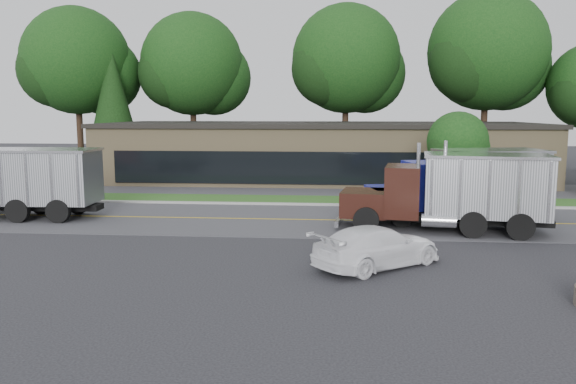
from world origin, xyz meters
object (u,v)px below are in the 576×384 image
object	(u,v)px
dump_truck_red	(14,181)
dump_truck_blue	(467,183)
dump_truck_maroon	(456,190)
rally_car	(377,246)

from	to	relation	value
dump_truck_red	dump_truck_blue	world-z (taller)	same
dump_truck_maroon	rally_car	bearing A→B (deg)	65.87
dump_truck_maroon	rally_car	xyz separation A→B (m)	(-3.74, -5.85, -1.12)
dump_truck_blue	rally_car	distance (m)	9.77
dump_truck_maroon	rally_car	distance (m)	7.04
rally_car	dump_truck_red	bearing A→B (deg)	26.98
dump_truck_blue	dump_truck_maroon	size ratio (longest dim) A/B	0.96
dump_truck_red	dump_truck_blue	bearing A→B (deg)	-179.17
dump_truck_blue	rally_car	bearing A→B (deg)	48.15
dump_truck_red	dump_truck_blue	xyz separation A→B (m)	(21.69, 1.19, -0.00)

